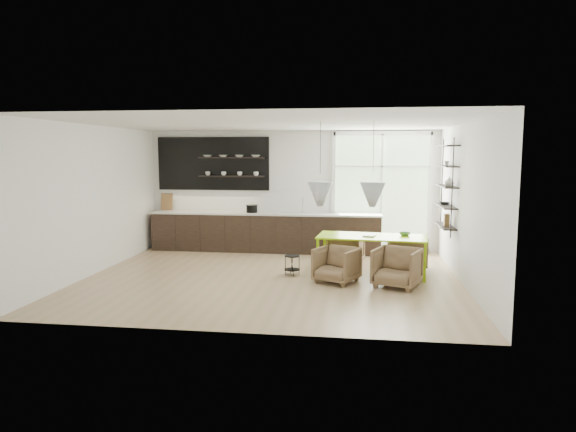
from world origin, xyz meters
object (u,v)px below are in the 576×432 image
object	(u,v)px
dining_table	(372,239)
armchair_back_right	(407,251)
armchair_back_left	(346,249)
armchair_front_left	(337,265)
armchair_front_right	(397,267)
wire_stool	(292,262)

from	to	relation	value
dining_table	armchair_back_right	distance (m)	1.03
armchair_back_left	armchair_front_left	distance (m)	1.63
armchair_back_left	armchair_front_right	distance (m)	2.04
armchair_back_left	armchair_front_left	size ratio (longest dim) A/B	1.00
armchair_back_left	armchair_front_right	world-z (taller)	armchair_front_right
armchair_back_right	armchair_front_right	world-z (taller)	armchair_back_right
dining_table	armchair_back_left	world-z (taller)	dining_table
armchair_front_right	wire_stool	xyz separation A→B (m)	(-1.95, 0.64, -0.10)
dining_table	armchair_front_right	distance (m)	1.06
armchair_back_right	wire_stool	size ratio (longest dim) A/B	2.01
armchair_front_right	wire_stool	distance (m)	2.05
armchair_back_right	armchair_front_left	size ratio (longest dim) A/B	1.09
dining_table	armchair_back_right	size ratio (longest dim) A/B	2.77
armchair_front_left	armchair_front_right	distance (m)	1.09
armchair_back_right	armchair_front_right	xyz separation A→B (m)	(-0.31, -1.53, -0.01)
dining_table	armchair_back_right	bearing A→B (deg)	45.87
armchair_back_left	armchair_front_left	xyz separation A→B (m)	(-0.13, -1.62, 0.00)
armchair_back_left	wire_stool	distance (m)	1.55
dining_table	armchair_front_left	bearing A→B (deg)	-126.81
armchair_front_right	armchair_back_left	bearing A→B (deg)	138.36
armchair_front_left	dining_table	bearing A→B (deg)	72.91
dining_table	armchair_back_right	world-z (taller)	dining_table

